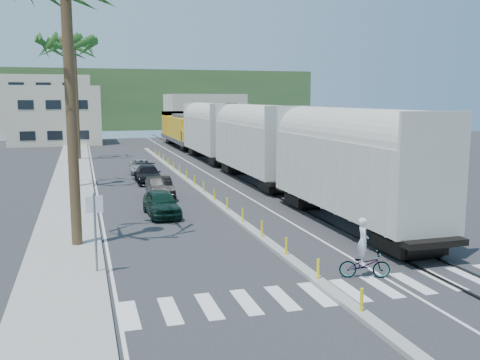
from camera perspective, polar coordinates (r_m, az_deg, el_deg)
name	(u,v)px	position (r m, az deg, el deg)	size (l,w,h in m)	color
ground	(306,274)	(19.87, 7.07, -9.88)	(140.00, 140.00, 0.00)	#28282B
sidewalk	(72,181)	(42.70, -17.50, -0.10)	(3.00, 90.00, 0.15)	gray
rails	(232,170)	(47.37, -0.91, 1.08)	(1.56, 100.00, 0.06)	black
median	(195,186)	(38.47, -4.86, -0.64)	(0.45, 60.00, 0.85)	gray
crosswalk	(331,292)	(18.16, 9.64, -11.74)	(14.00, 2.20, 0.01)	silver
lane_markings	(155,178)	(43.05, -9.03, 0.17)	(9.42, 90.00, 0.01)	silver
freight_train	(235,138)	(45.99, -0.53, 4.45)	(3.00, 60.94, 5.85)	beige
palm_trees	(70,33)	(40.18, -17.68, 14.73)	(3.50, 37.20, 13.75)	brown
street_sign	(95,222)	(19.72, -15.21, -4.32)	(0.60, 0.08, 3.00)	slate
buildings	(89,111)	(88.91, -15.85, 7.12)	(38.00, 27.00, 10.00)	beige
hillside	(118,100)	(117.48, -12.92, 8.33)	(80.00, 20.00, 12.00)	#385628
car_lead	(161,203)	(29.24, -8.38, -2.47)	(1.81, 4.13, 1.39)	black
car_second	(160,187)	(34.62, -8.55, -0.78)	(1.45, 4.04, 1.33)	black
car_third	(148,174)	(40.80, -9.78, 0.60)	(1.88, 4.50, 1.30)	black
car_rear	(141,166)	(46.29, -10.47, 1.45)	(2.21, 4.32, 1.17)	#B4B7B9
cyclist	(364,259)	(19.60, 13.11, -8.22)	(1.70, 2.16, 2.18)	#9EA0A5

